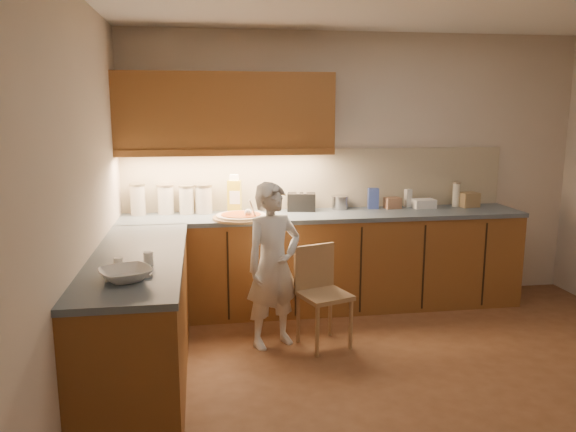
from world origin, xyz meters
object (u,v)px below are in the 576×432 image
(pizza_on_board, at_px, (241,217))
(oil_jug, at_px, (234,196))
(toaster, at_px, (301,202))
(child, at_px, (273,266))
(wooden_chair, at_px, (320,288))

(pizza_on_board, relative_size, oil_jug, 1.38)
(pizza_on_board, xyz_separation_m, toaster, (0.60, 0.33, 0.06))
(child, relative_size, toaster, 4.59)
(oil_jug, height_order, toaster, oil_jug)
(pizza_on_board, bearing_deg, wooden_chair, -48.51)
(toaster, bearing_deg, pizza_on_board, -140.94)
(child, height_order, toaster, child)
(wooden_chair, relative_size, toaster, 2.79)
(wooden_chair, bearing_deg, oil_jug, 103.80)
(pizza_on_board, height_order, toaster, pizza_on_board)
(oil_jug, xyz_separation_m, toaster, (0.64, 0.02, -0.08))
(wooden_chair, distance_m, toaster, 1.12)
(pizza_on_board, distance_m, wooden_chair, 1.00)
(pizza_on_board, xyz_separation_m, oil_jug, (-0.04, 0.31, 0.14))
(wooden_chair, height_order, oil_jug, oil_jug)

